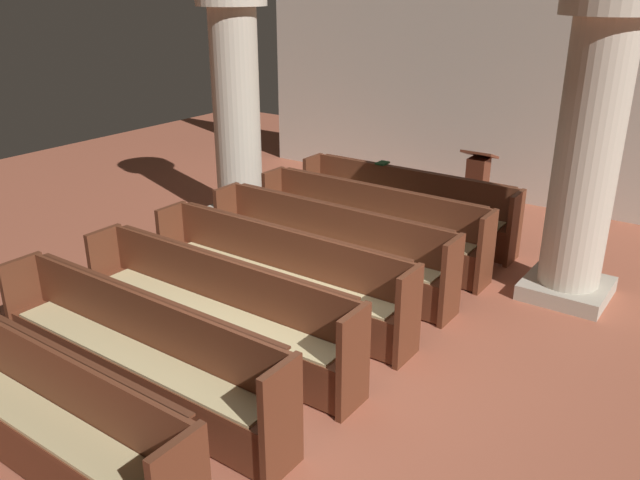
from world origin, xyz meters
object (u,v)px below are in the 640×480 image
object	(u,v)px
pew_row_4	(215,307)
pew_row_1	(370,222)
pew_row_2	(328,245)
lectern	(476,190)
pew_row_0	(405,203)
pew_row_3	(278,273)
pillar_far_side	(236,103)
pew_row_5	(136,350)
pew_row_6	(33,406)
pillar_aisle_side	(589,147)
hymn_book	(382,163)

from	to	relation	value
pew_row_4	pew_row_1	bearing A→B (deg)	90.00
pew_row_2	lectern	xyz separation A→B (m)	(0.53, 3.17, -0.04)
pew_row_4	lectern	distance (m)	5.11
pew_row_2	pew_row_4	size ratio (longest dim) A/B	1.00
pew_row_0	pew_row_4	distance (m)	3.81
pew_row_3	pillar_far_side	distance (m)	3.41
pew_row_5	pew_row_6	bearing A→B (deg)	-90.00
pew_row_4	pew_row_5	world-z (taller)	same
pew_row_1	pew_row_3	size ratio (longest dim) A/B	1.00
pew_row_0	pew_row_4	xyz separation A→B (m)	(0.00, -3.81, 0.00)
pew_row_5	pillar_aisle_side	xyz separation A→B (m)	(2.44, 4.17, 1.27)
pillar_aisle_side	pew_row_4	bearing A→B (deg)	-127.20
pillar_aisle_side	pillar_far_side	world-z (taller)	same
pew_row_0	lectern	size ratio (longest dim) A/B	2.98
pew_row_4	pew_row_3	bearing A→B (deg)	90.00
pew_row_5	pillar_aisle_side	size ratio (longest dim) A/B	0.95
pew_row_2	hymn_book	distance (m)	2.20
pillar_far_side	pew_row_3	bearing A→B (deg)	-40.87
pew_row_6	pew_row_2	bearing A→B (deg)	90.00
pew_row_1	pew_row_5	world-z (taller)	same
pew_row_2	hymn_book	bearing A→B (deg)	103.36
pew_row_1	pew_row_4	bearing A→B (deg)	-90.00
pew_row_3	lectern	distance (m)	4.16
hymn_book	pew_row_0	bearing A→B (deg)	-20.55
pew_row_0	pew_row_4	bearing A→B (deg)	-90.00
pillar_aisle_side	pew_row_0	bearing A→B (deg)	166.33
pew_row_6	pillar_aisle_side	world-z (taller)	pillar_aisle_side
pew_row_0	pew_row_2	distance (m)	1.91
pew_row_5	pillar_far_side	world-z (taller)	pillar_far_side
lectern	hymn_book	size ratio (longest dim) A/B	5.38
pew_row_4	pillar_far_side	xyz separation A→B (m)	(-2.39, 3.02, 1.27)
pillar_far_side	lectern	distance (m)	3.81
pew_row_5	pillar_far_side	distance (m)	4.81
pew_row_6	pew_row_1	bearing A→B (deg)	90.00
pillar_aisle_side	lectern	world-z (taller)	pillar_aisle_side
pew_row_2	pillar_aisle_side	world-z (taller)	pillar_aisle_side
pew_row_0	pew_row_2	world-z (taller)	same
pew_row_5	lectern	xyz separation A→B (m)	(0.53, 6.03, -0.04)
pew_row_2	pew_row_4	xyz separation A→B (m)	(0.00, -1.91, 0.00)
pew_row_3	pew_row_4	world-z (taller)	same
pew_row_2	pew_row_6	bearing A→B (deg)	-90.00
pew_row_1	pew_row_6	size ratio (longest dim) A/B	1.00
pew_row_5	pillar_far_side	size ratio (longest dim) A/B	0.95
pew_row_3	lectern	world-z (taller)	lectern
pew_row_1	pillar_far_side	distance (m)	2.71
pillar_aisle_side	pew_row_3	bearing A→B (deg)	-137.16
pew_row_0	pew_row_1	bearing A→B (deg)	-90.00
pew_row_5	lectern	world-z (taller)	lectern
pew_row_5	pew_row_6	xyz separation A→B (m)	(0.00, -0.95, 0.00)
pillar_far_side	pew_row_4	bearing A→B (deg)	-51.64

